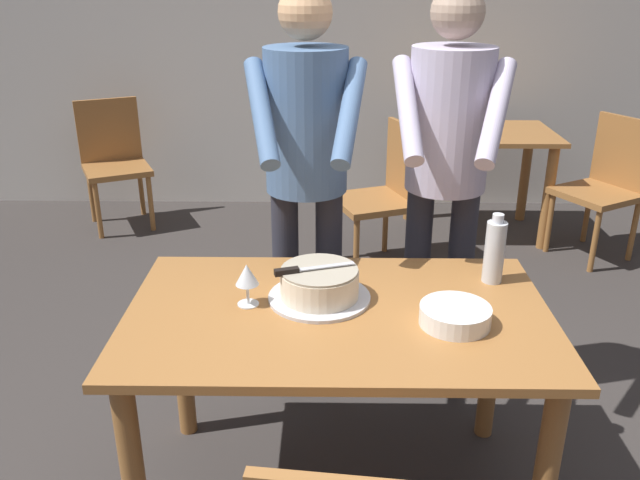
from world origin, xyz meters
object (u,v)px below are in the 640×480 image
person_cutting_cake (306,160)px  background_chair_2 (606,183)px  background_chair_0 (384,191)px  main_dining_table (338,344)px  cake_knife (298,270)px  background_table (478,154)px  wine_glass_near (247,276)px  person_standing_beside (447,158)px  cake_on_platter (319,285)px  background_chair_1 (114,158)px  plate_stack (455,315)px  water_bottle (495,251)px

person_cutting_cake → background_chair_2: person_cutting_cake is taller
background_chair_0 → background_chair_2: same height
main_dining_table → cake_knife: cake_knife is taller
person_cutting_cake → background_table: person_cutting_cake is taller
wine_glass_near → cake_knife: bearing=7.1°
person_standing_beside → background_chair_2: size_ratio=1.91×
background_chair_2 → cake_knife: bearing=-131.3°
cake_on_platter → main_dining_table: bearing=-52.6°
person_cutting_cake → background_chair_0: person_cutting_cake is taller
cake_on_platter → background_chair_1: size_ratio=0.38×
person_cutting_cake → background_table: (1.11, 1.93, -0.50)m
cake_on_platter → background_table: bearing=66.9°
plate_stack → background_chair_1: background_chair_1 is taller
main_dining_table → background_chair_2: bearing=51.5°
wine_glass_near → cake_on_platter: bearing=10.3°
cake_on_platter → background_chair_1: 3.07m
water_bottle → person_standing_beside: (-0.11, 0.43, 0.21)m
person_cutting_cake → background_chair_0: size_ratio=1.91×
background_chair_1 → background_chair_2: 3.37m
person_standing_beside → background_table: size_ratio=1.72×
person_standing_beside → plate_stack: bearing=-95.6°
cake_knife → cake_on_platter: bearing=17.8°
cake_knife → background_chair_1: bearing=118.6°
person_standing_beside → background_chair_1: 2.95m
background_table → background_chair_2: bearing=-25.9°
cake_knife → background_chair_1: background_chair_1 is taller
cake_on_platter → background_chair_0: 1.98m
main_dining_table → wine_glass_near: bearing=172.5°
main_dining_table → person_standing_beside: person_standing_beside is taller
water_bottle → background_table: size_ratio=0.25×
plate_stack → cake_knife: bearing=164.2°
background_chair_0 → background_chair_1: 2.03m
person_cutting_cake → plate_stack: bearing=-55.9°
cake_on_platter → cake_knife: size_ratio=1.29×
plate_stack → wine_glass_near: size_ratio=1.53×
background_chair_0 → water_bottle: bearing=-82.6°
wine_glass_near → plate_stack: bearing=-10.2°
cake_knife → background_chair_2: 2.87m
background_chair_2 → background_chair_1: bearing=170.9°
cake_on_platter → plate_stack: 0.45m
main_dining_table → wine_glass_near: 0.37m
main_dining_table → plate_stack: 0.40m
plate_stack → background_table: size_ratio=0.22×
background_table → background_chair_1: (-2.58, 0.17, -0.09)m
background_chair_2 → background_chair_0: bearing=-172.4°
cake_knife → plate_stack: bearing=-15.8°
cake_on_platter → water_bottle: (0.60, 0.14, 0.06)m
person_cutting_cake → person_standing_beside: 0.55m
person_standing_beside → background_table: person_standing_beside is taller
person_cutting_cake → background_chair_0: (0.43, 1.38, -0.58)m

